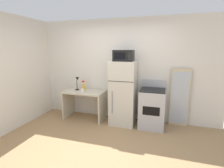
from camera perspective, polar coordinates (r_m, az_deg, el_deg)
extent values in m
plane|color=#9E7A51|center=(3.33, -5.14, -21.73)|extent=(12.00, 12.00, 0.00)
cube|color=silver|center=(4.43, 2.81, 4.78)|extent=(5.00, 0.10, 2.60)
cube|color=beige|center=(4.50, -9.36, -2.65)|extent=(1.06, 0.59, 0.04)
cube|color=beige|center=(4.84, -14.67, -6.46)|extent=(0.04, 0.59, 0.71)
cube|color=beige|center=(4.41, -3.19, -7.88)|extent=(0.04, 0.59, 0.71)
cylinder|color=black|center=(4.66, -11.78, -1.87)|extent=(0.11, 0.11, 0.02)
cylinder|color=black|center=(4.63, -11.86, -0.20)|extent=(0.02, 0.02, 0.26)
cone|color=black|center=(4.57, -11.73, 1.78)|extent=(0.10, 0.10, 0.08)
cylinder|color=yellow|center=(4.65, -9.64, -0.93)|extent=(0.06, 0.06, 0.16)
cylinder|color=white|center=(4.63, -9.69, 0.31)|extent=(0.02, 0.02, 0.04)
cube|color=red|center=(4.61, -9.76, 0.83)|extent=(0.06, 0.03, 0.04)
cylinder|color=white|center=(4.37, -10.05, -2.18)|extent=(0.08, 0.08, 0.09)
cube|color=beige|center=(4.14, 3.88, -3.08)|extent=(0.60, 0.60, 1.56)
cube|color=black|center=(3.77, 2.91, 0.84)|extent=(0.59, 0.00, 0.01)
cylinder|color=gray|center=(3.93, 0.06, -6.20)|extent=(0.02, 0.02, 0.55)
cube|color=black|center=(3.98, 3.99, 9.61)|extent=(0.46, 0.34, 0.26)
cube|color=black|center=(3.83, 2.67, 9.54)|extent=(0.26, 0.01, 0.15)
cube|color=black|center=(3.78, 6.10, 9.46)|extent=(0.07, 0.01, 0.18)
cube|color=#B7B7BC|center=(4.14, 13.42, -8.14)|extent=(0.58, 0.60, 0.90)
cube|color=black|center=(4.01, 13.73, -1.94)|extent=(0.56, 0.58, 0.02)
cube|color=#B7B7BC|center=(4.26, 14.02, 0.22)|extent=(0.58, 0.04, 0.18)
cube|color=black|center=(3.84, 13.15, -9.00)|extent=(0.37, 0.01, 0.20)
cube|color=#C6B793|center=(4.33, 22.04, -4.34)|extent=(0.44, 0.03, 1.40)
cube|color=#B2BCC6|center=(4.32, 22.06, -4.40)|extent=(0.39, 0.00, 1.26)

